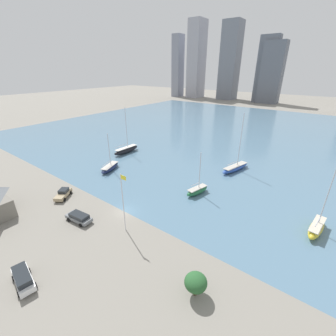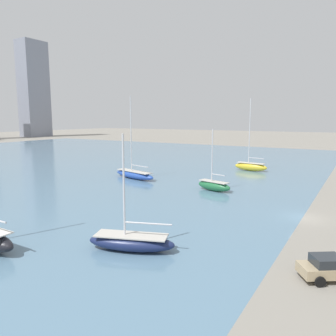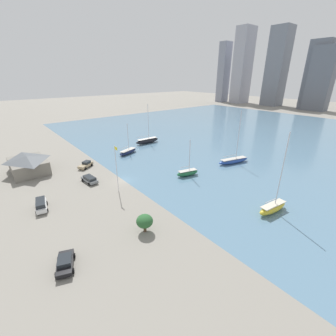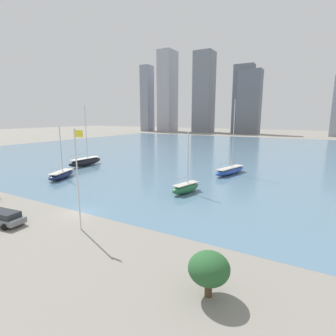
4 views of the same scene
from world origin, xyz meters
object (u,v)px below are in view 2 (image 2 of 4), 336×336
object	(u,v)px
sailboat_navy	(131,242)
parked_pickup_tan	(332,268)
sailboat_green	(214,185)
sailboat_blue	(134,174)
sailboat_yellow	(251,166)

from	to	relation	value
sailboat_navy	parked_pickup_tan	distance (m)	15.69
sailboat_green	sailboat_blue	world-z (taller)	sailboat_blue
sailboat_yellow	sailboat_navy	distance (m)	48.28
sailboat_green	sailboat_navy	size ratio (longest dim) A/B	0.96
sailboat_yellow	sailboat_green	size ratio (longest dim) A/B	1.61
sailboat_green	parked_pickup_tan	world-z (taller)	sailboat_green
sailboat_yellow	sailboat_navy	bearing A→B (deg)	-168.40
sailboat_navy	parked_pickup_tan	world-z (taller)	sailboat_navy
sailboat_green	sailboat_navy	bearing A→B (deg)	-158.98
sailboat_navy	sailboat_blue	size ratio (longest dim) A/B	0.66
sailboat_blue	parked_pickup_tan	size ratio (longest dim) A/B	3.09
sailboat_yellow	sailboat_green	world-z (taller)	sailboat_yellow
sailboat_navy	parked_pickup_tan	xyz separation A→B (m)	(3.16, -15.37, 0.08)
parked_pickup_tan	sailboat_green	bearing A→B (deg)	5.60
sailboat_navy	parked_pickup_tan	size ratio (longest dim) A/B	2.03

